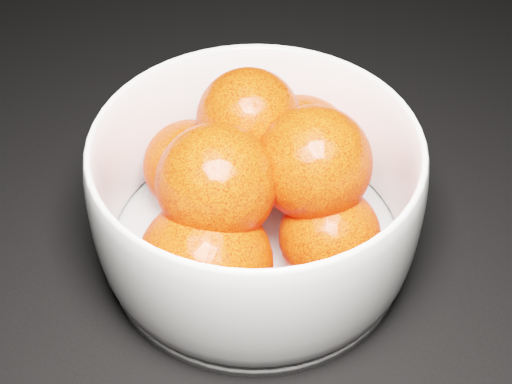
# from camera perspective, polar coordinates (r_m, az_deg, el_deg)

# --- Properties ---
(bowl) EXTENTS (0.24, 0.24, 0.12)m
(bowl) POSITION_cam_1_polar(r_m,az_deg,el_deg) (0.52, 0.00, -0.46)
(bowl) COLOR white
(bowl) RESTS_ON ground
(orange_pile) EXTENTS (0.19, 0.22, 0.13)m
(orange_pile) POSITION_cam_1_polar(r_m,az_deg,el_deg) (0.51, 0.04, 0.52)
(orange_pile) COLOR #FF2B08
(orange_pile) RESTS_ON bowl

